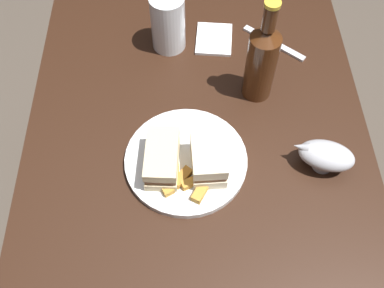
{
  "coord_description": "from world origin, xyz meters",
  "views": [
    {
      "loc": [
        -0.52,
        0.03,
        1.53
      ],
      "look_at": [
        -0.03,
        0.01,
        0.74
      ],
      "focal_mm": 41.24,
      "sensor_mm": 36.0,
      "label": 1
    }
  ],
  "objects": [
    {
      "name": "plate",
      "position": [
        -0.05,
        0.03,
        0.72
      ],
      "size": [
        0.26,
        0.26,
        0.02
      ],
      "primitive_type": "cylinder",
      "color": "white",
      "rests_on": "dining_table"
    },
    {
      "name": "sandwich_half_left",
      "position": [
        -0.07,
        0.08,
        0.75
      ],
      "size": [
        0.12,
        0.07,
        0.06
      ],
      "color": "beige",
      "rests_on": "plate"
    },
    {
      "name": "ground_plane",
      "position": [
        0.0,
        0.0,
        0.0
      ],
      "size": [
        6.0,
        6.0,
        0.0
      ],
      "primitive_type": "plane",
      "color": "#4C4238"
    },
    {
      "name": "potato_wedge_back",
      "position": [
        -0.1,
        0.05,
        0.73
      ],
      "size": [
        0.05,
        0.02,
        0.02
      ],
      "primitive_type": "cube",
      "rotation": [
        0.0,
        0.0,
        6.24
      ],
      "color": "gold",
      "rests_on": "plate"
    },
    {
      "name": "potato_wedge_right_edge",
      "position": [
        -0.14,
        -0.0,
        0.73
      ],
      "size": [
        0.05,
        0.04,
        0.02
      ],
      "primitive_type": "cube",
      "rotation": [
        0.0,
        0.0,
        5.77
      ],
      "color": "gold",
      "rests_on": "plate"
    },
    {
      "name": "potato_wedge_stray",
      "position": [
        -0.1,
        0.04,
        0.73
      ],
      "size": [
        0.05,
        0.05,
        0.01
      ],
      "primitive_type": "cube",
      "rotation": [
        0.0,
        0.0,
        2.46
      ],
      "color": "#B77F33",
      "rests_on": "plate"
    },
    {
      "name": "pint_glass",
      "position": [
        0.29,
        0.06,
        0.77
      ],
      "size": [
        0.08,
        0.08,
        0.15
      ],
      "color": "white",
      "rests_on": "dining_table"
    },
    {
      "name": "cider_bottle",
      "position": [
        0.14,
        -0.14,
        0.81
      ],
      "size": [
        0.07,
        0.07,
        0.26
      ],
      "color": "#47230F",
      "rests_on": "dining_table"
    },
    {
      "name": "potato_wedge_middle",
      "position": [
        -0.12,
        0.07,
        0.73
      ],
      "size": [
        0.06,
        0.04,
        0.01
      ],
      "primitive_type": "cube",
      "rotation": [
        0.0,
        0.0,
        3.64
      ],
      "color": "gold",
      "rests_on": "plate"
    },
    {
      "name": "napkin",
      "position": [
        0.31,
        -0.05,
        0.71
      ],
      "size": [
        0.12,
        0.1,
        0.01
      ],
      "primitive_type": "cube",
      "rotation": [
        0.0,
        0.0,
        -0.1
      ],
      "color": "white",
      "rests_on": "dining_table"
    },
    {
      "name": "potato_wedge_left_edge",
      "position": [
        -0.11,
        0.07,
        0.73
      ],
      "size": [
        0.04,
        0.05,
        0.02
      ],
      "primitive_type": "cube",
      "rotation": [
        0.0,
        0.0,
        1.91
      ],
      "color": "gold",
      "rests_on": "plate"
    },
    {
      "name": "dining_table",
      "position": [
        0.0,
        0.0,
        0.35
      ],
      "size": [
        1.22,
        0.77,
        0.71
      ],
      "primitive_type": "cube",
      "color": "black",
      "rests_on": "ground"
    },
    {
      "name": "fork",
      "position": [
        0.29,
        -0.2,
        0.71
      ],
      "size": [
        0.13,
        0.15,
        0.01
      ],
      "primitive_type": "cube",
      "rotation": [
        0.0,
        0.0,
        0.87
      ],
      "color": "silver",
      "rests_on": "dining_table"
    },
    {
      "name": "sandwich_half_right",
      "position": [
        -0.08,
        -0.02,
        0.76
      ],
      "size": [
        0.11,
        0.07,
        0.07
      ],
      "color": "beige",
      "rests_on": "plate"
    },
    {
      "name": "potato_wedge_front",
      "position": [
        -0.11,
        0.02,
        0.73
      ],
      "size": [
        0.03,
        0.04,
        0.02
      ],
      "primitive_type": "cube",
      "rotation": [
        0.0,
        0.0,
        2.04
      ],
      "color": "gold",
      "rests_on": "plate"
    },
    {
      "name": "gravy_boat",
      "position": [
        -0.07,
        -0.26,
        0.75
      ],
      "size": [
        0.1,
        0.14,
        0.07
      ],
      "color": "#B7B7BC",
      "rests_on": "dining_table"
    }
  ]
}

